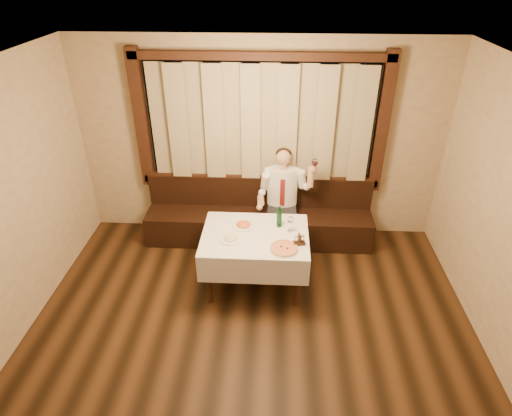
# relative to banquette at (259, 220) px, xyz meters

# --- Properties ---
(room) EXTENTS (5.01, 6.01, 2.81)m
(room) POSITION_rel_banquette_xyz_m (-0.00, -1.75, 1.19)
(room) COLOR black
(room) RESTS_ON ground
(banquette) EXTENTS (3.20, 0.61, 0.94)m
(banquette) POSITION_rel_banquette_xyz_m (0.00, 0.00, 0.00)
(banquette) COLOR black
(banquette) RESTS_ON ground
(dining_table) EXTENTS (1.27, 0.97, 0.76)m
(dining_table) POSITION_rel_banquette_xyz_m (0.00, -1.02, 0.34)
(dining_table) COLOR black
(dining_table) RESTS_ON ground
(pizza) EXTENTS (0.33, 0.33, 0.04)m
(pizza) POSITION_rel_banquette_xyz_m (0.34, -1.31, 0.46)
(pizza) COLOR white
(pizza) RESTS_ON dining_table
(pasta_red) EXTENTS (0.28, 0.28, 0.10)m
(pasta_red) POSITION_rel_banquette_xyz_m (-0.15, -0.86, 0.49)
(pasta_red) COLOR white
(pasta_red) RESTS_ON dining_table
(pasta_cream) EXTENTS (0.27, 0.27, 0.09)m
(pasta_cream) POSITION_rel_banquette_xyz_m (-0.28, -1.15, 0.48)
(pasta_cream) COLOR white
(pasta_cream) RESTS_ON dining_table
(green_bottle) EXTENTS (0.06, 0.06, 0.30)m
(green_bottle) POSITION_rel_banquette_xyz_m (0.28, -0.83, 0.57)
(green_bottle) COLOR #0F471D
(green_bottle) RESTS_ON dining_table
(table_wine_glass) EXTENTS (0.08, 0.08, 0.20)m
(table_wine_glass) POSITION_rel_banquette_xyz_m (0.42, -0.93, 0.59)
(table_wine_glass) COLOR white
(table_wine_glass) RESTS_ON dining_table
(cruet_caddy) EXTENTS (0.14, 0.10, 0.14)m
(cruet_caddy) POSITION_rel_banquette_xyz_m (0.52, -1.20, 0.50)
(cruet_caddy) COLOR black
(cruet_caddy) RESTS_ON dining_table
(seated_man) EXTENTS (0.78, 0.58, 1.42)m
(seated_man) POSITION_rel_banquette_xyz_m (0.33, -0.09, 0.51)
(seated_man) COLOR black
(seated_man) RESTS_ON ground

